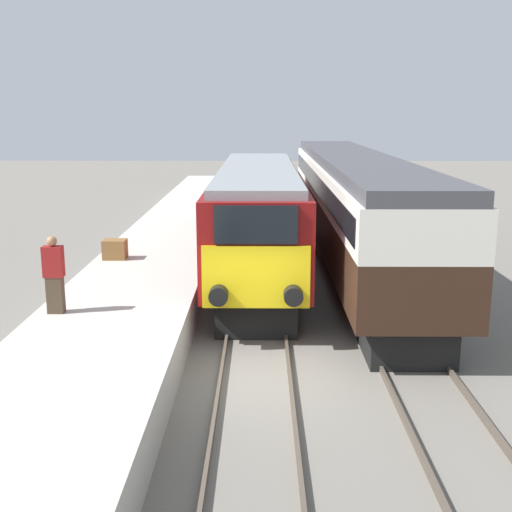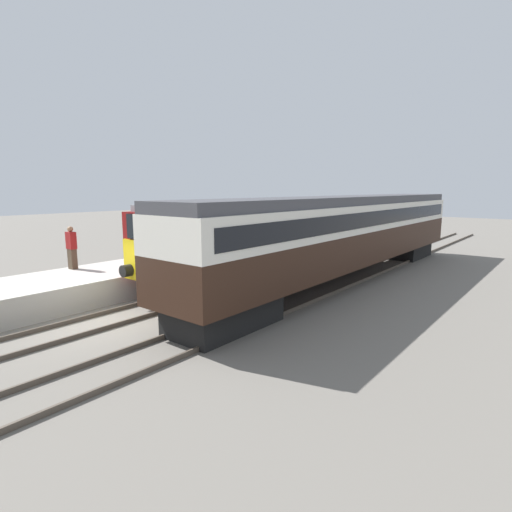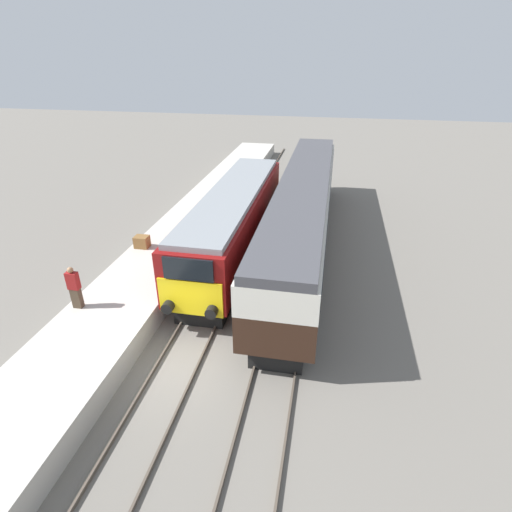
{
  "view_description": "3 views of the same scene",
  "coord_description": "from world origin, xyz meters",
  "views": [
    {
      "loc": [
        0.12,
        -12.46,
        5.44
      ],
      "look_at": [
        0.0,
        1.78,
        2.22
      ],
      "focal_mm": 45.0,
      "sensor_mm": 36.0,
      "label": 1
    },
    {
      "loc": [
        11.58,
        -6.47,
        4.25
      ],
      "look_at": [
        1.7,
        5.78,
        1.6
      ],
      "focal_mm": 28.0,
      "sensor_mm": 36.0,
      "label": 2
    },
    {
      "loc": [
        4.74,
        -10.01,
        9.93
      ],
      "look_at": [
        1.7,
        5.78,
        1.6
      ],
      "focal_mm": 28.0,
      "sensor_mm": 36.0,
      "label": 3
    }
  ],
  "objects": [
    {
      "name": "ground_plane",
      "position": [
        0.0,
        0.0,
        0.0
      ],
      "size": [
        120.0,
        120.0,
        0.0
      ],
      "primitive_type": "plane",
      "color": "slate"
    },
    {
      "name": "platform_left",
      "position": [
        -3.3,
        8.0,
        0.49
      ],
      "size": [
        3.5,
        50.0,
        0.98
      ],
      "color": "#B7B2A8",
      "rests_on": "ground_plane"
    },
    {
      "name": "rails_near_track",
      "position": [
        0.0,
        5.0,
        0.07
      ],
      "size": [
        1.51,
        60.0,
        0.14
      ],
      "color": "#4C4238",
      "rests_on": "ground_plane"
    },
    {
      "name": "rails_far_track",
      "position": [
        3.4,
        5.0,
        0.07
      ],
      "size": [
        1.5,
        60.0,
        0.14
      ],
      "color": "#4C4238",
      "rests_on": "ground_plane"
    },
    {
      "name": "locomotive",
      "position": [
        0.0,
        8.63,
        2.06
      ],
      "size": [
        2.7,
        14.19,
        3.67
      ],
      "color": "black",
      "rests_on": "ground_plane"
    },
    {
      "name": "passenger_carriage",
      "position": [
        3.4,
        10.55,
        2.4
      ],
      "size": [
        2.75,
        21.19,
        3.93
      ],
      "color": "black",
      "rests_on": "ground_plane"
    },
    {
      "name": "person_on_platform",
      "position": [
        -4.52,
        1.4,
        1.86
      ],
      "size": [
        0.44,
        0.26,
        1.77
      ],
      "color": "#473828",
      "rests_on": "platform_left"
    },
    {
      "name": "luggage_crate",
      "position": [
        -4.4,
        6.84,
        1.28
      ],
      "size": [
        0.7,
        0.56,
        0.6
      ],
      "color": "brown",
      "rests_on": "platform_left"
    }
  ]
}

